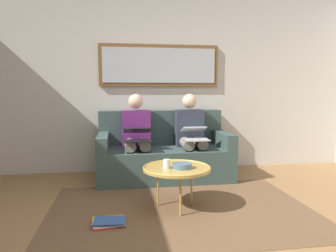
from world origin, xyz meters
The scene contains 12 objects.
wall_rear centered at (0.00, -2.60, 1.30)m, with size 6.00×0.12×2.60m, color beige.
area_rug centered at (0.00, -0.85, 0.00)m, with size 2.60×1.80×0.01m, color brown.
couch centered at (0.00, -2.12, 0.31)m, with size 1.76×0.90×0.90m.
framed_mirror centered at (0.00, -2.51, 1.55)m, with size 1.74×0.05×0.60m.
coffee_table centered at (0.04, -0.90, 0.41)m, with size 0.68×0.68×0.43m.
cup centered at (0.14, -0.87, 0.47)m, with size 0.07×0.07×0.09m, color silver.
bowl centered at (-0.01, -0.85, 0.45)m, with size 0.19×0.19×0.05m, color slate.
person_left centered at (-0.37, -2.05, 0.61)m, with size 0.38×0.58×1.14m.
laptop_silver centered at (-0.37, -1.82, 0.63)m, with size 0.31×0.39×0.17m.
person_right centered at (0.37, -2.05, 0.61)m, with size 0.38×0.58×1.14m.
laptop_black centered at (0.37, -1.82, 0.63)m, with size 0.34×0.38×0.16m.
magazine_stack centered at (0.70, -0.61, 0.03)m, with size 0.32×0.26×0.04m.
Camera 1 is at (0.60, 2.14, 1.18)m, focal length 33.89 mm.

